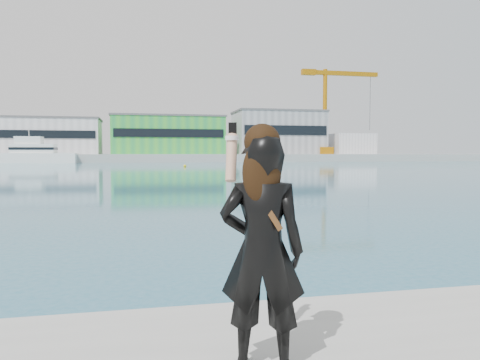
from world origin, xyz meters
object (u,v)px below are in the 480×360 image
Objects in this scene: buoy_near at (185,167)px; woman at (262,244)px; dock_crane at (329,108)px; motor_yacht at (36,153)px.

woman is at bearing -95.28° from buoy_near.
dock_crane is 14.16× the size of woman.
buoy_near is at bearing -47.27° from motor_yacht.
motor_yacht is 10.20× the size of woman.
woman is (-52.75, -122.40, -13.41)m from dock_crane.
dock_crane is 78.01m from motor_yacht.
dock_crane is 133.96m from woman.
motor_yacht reaches higher than woman.
motor_yacht is 34.57× the size of buoy_near.
buoy_near is 0.30× the size of woman.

